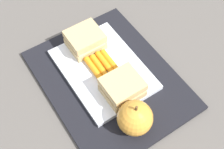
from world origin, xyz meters
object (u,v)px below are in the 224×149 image
at_px(sandwich_half_left, 85,40).
at_px(sandwich_half_right, 122,87).
at_px(food_tray, 103,69).
at_px(apple, 135,118).
at_px(carrot_sticks_bundle, 103,66).

height_order(sandwich_half_left, sandwich_half_right, same).
height_order(food_tray, apple, apple).
distance_m(carrot_sticks_bundle, apple, 0.15).
height_order(food_tray, sandwich_half_left, sandwich_half_left).
bearing_deg(food_tray, sandwich_half_left, 180.00).
relative_size(food_tray, carrot_sticks_bundle, 2.92).
bearing_deg(sandwich_half_left, apple, -5.06).
xyz_separation_m(sandwich_half_left, sandwich_half_right, (0.16, 0.00, 0.00)).
height_order(sandwich_half_left, carrot_sticks_bundle, sandwich_half_left).
bearing_deg(carrot_sticks_bundle, apple, -7.71).
xyz_separation_m(sandwich_half_right, carrot_sticks_bundle, (-0.08, 0.00, -0.01)).
height_order(food_tray, carrot_sticks_bundle, carrot_sticks_bundle).
bearing_deg(sandwich_half_left, sandwich_half_right, 0.00).
xyz_separation_m(food_tray, carrot_sticks_bundle, (0.00, 0.00, 0.01)).
relative_size(sandwich_half_right, carrot_sticks_bundle, 1.02).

